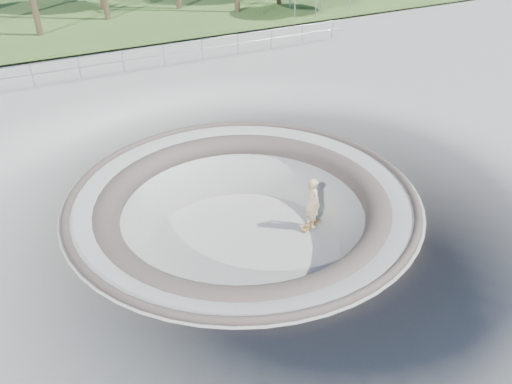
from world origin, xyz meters
TOP-DOWN VIEW (x-y plane):
  - ground at (0.00, 0.00)m, footprint 180.00×180.00m
  - skate_bowl at (0.00, 0.00)m, footprint 14.00×14.00m
  - distant_hills at (3.78, 57.17)m, footprint 103.20×45.00m
  - safety_railing at (0.00, 12.00)m, footprint 25.00×0.06m
  - skateboard at (2.40, -0.21)m, footprint 0.89×0.49m
  - skater at (2.40, -0.21)m, footprint 0.43×0.64m

SIDE VIEW (x-z plane):
  - distant_hills at x=3.78m, z-range -21.32..7.28m
  - skateboard at x=2.40m, z-range -1.87..-1.79m
  - skate_bowl at x=0.00m, z-range -3.88..0.22m
  - skater at x=2.40m, z-range -1.81..-0.05m
  - ground at x=0.00m, z-range 0.00..0.00m
  - safety_railing at x=0.00m, z-range 0.18..1.20m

